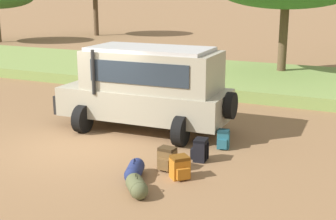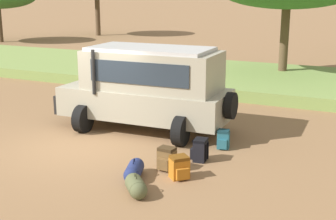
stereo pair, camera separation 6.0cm
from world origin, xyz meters
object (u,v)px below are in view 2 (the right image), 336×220
object	(u,v)px
safari_vehicle	(148,87)
duffel_bag_low_black_case	(134,170)
backpack_cluster_center	(223,140)
backpack_near_rear_wheel	(179,168)
backpack_beside_front_wheel	(167,159)
duffel_bag_soft_canvas	(136,186)
backpack_outermost	(200,150)

from	to	relation	value
safari_vehicle	duffel_bag_low_black_case	xyz separation A→B (m)	(1.43, -3.37, -1.12)
backpack_cluster_center	backpack_near_rear_wheel	xyz separation A→B (m)	(-0.22, -2.28, 0.00)
backpack_beside_front_wheel	duffel_bag_low_black_case	xyz separation A→B (m)	(-0.43, -0.74, -0.08)
duffel_bag_low_black_case	duffel_bag_soft_canvas	xyz separation A→B (m)	(0.45, -0.72, 0.00)
backpack_beside_front_wheel	duffel_bag_low_black_case	size ratio (longest dim) A/B	0.59
safari_vehicle	duffel_bag_soft_canvas	bearing A→B (deg)	-65.25
duffel_bag_low_black_case	duffel_bag_soft_canvas	bearing A→B (deg)	-57.91
duffel_bag_low_black_case	safari_vehicle	bearing A→B (deg)	113.04
backpack_cluster_center	backpack_near_rear_wheel	size ratio (longest dim) A/B	0.97
backpack_outermost	backpack_beside_front_wheel	bearing A→B (deg)	-117.82
safari_vehicle	duffel_bag_soft_canvas	distance (m)	4.64
duffel_bag_low_black_case	duffel_bag_soft_canvas	size ratio (longest dim) A/B	1.29
backpack_cluster_center	backpack_outermost	bearing A→B (deg)	-101.61
backpack_outermost	duffel_bag_soft_canvas	world-z (taller)	backpack_outermost
safari_vehicle	duffel_bag_soft_canvas	world-z (taller)	safari_vehicle
backpack_outermost	duffel_bag_soft_canvas	xyz separation A→B (m)	(-0.45, -2.35, -0.09)
backpack_cluster_center	backpack_near_rear_wheel	distance (m)	2.29
backpack_cluster_center	duffel_bag_soft_canvas	size ratio (longest dim) A/B	0.72
backpack_cluster_center	backpack_outermost	distance (m)	1.10
safari_vehicle	duffel_bag_soft_canvas	size ratio (longest dim) A/B	7.66
backpack_near_rear_wheel	duffel_bag_low_black_case	bearing A→B (deg)	-154.78
safari_vehicle	backpack_outermost	bearing A→B (deg)	-36.77
backpack_cluster_center	duffel_bag_low_black_case	bearing A→B (deg)	-112.53
backpack_beside_front_wheel	backpack_cluster_center	size ratio (longest dim) A/B	1.06
backpack_near_rear_wheel	duffel_bag_soft_canvas	world-z (taller)	backpack_near_rear_wheel
backpack_near_rear_wheel	duffel_bag_low_black_case	xyz separation A→B (m)	(-0.90, -0.42, -0.07)
backpack_cluster_center	duffel_bag_low_black_case	distance (m)	2.93
safari_vehicle	backpack_outermost	xyz separation A→B (m)	(2.34, -1.75, -1.03)
backpack_near_rear_wheel	backpack_outermost	world-z (taller)	backpack_outermost
safari_vehicle	backpack_beside_front_wheel	xyz separation A→B (m)	(1.87, -2.63, -1.03)
duffel_bag_low_black_case	duffel_bag_soft_canvas	world-z (taller)	duffel_bag_soft_canvas
backpack_near_rear_wheel	duffel_bag_low_black_case	distance (m)	1.00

